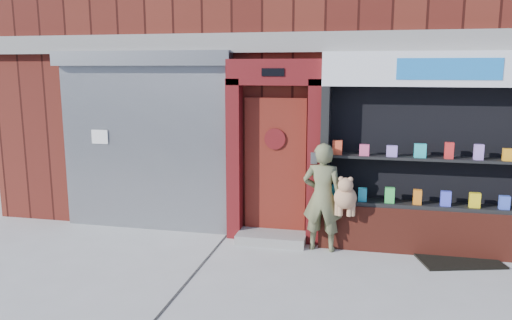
% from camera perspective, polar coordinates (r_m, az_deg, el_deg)
% --- Properties ---
extents(ground, '(80.00, 80.00, 0.00)m').
position_cam_1_polar(ground, '(6.48, 5.66, -14.80)').
color(ground, '#9E9E99').
rests_on(ground, ground).
extents(building, '(12.00, 8.16, 8.00)m').
position_cam_1_polar(building, '(11.91, 9.64, 16.28)').
color(building, '#491610').
rests_on(building, ground).
extents(shutter_bay, '(3.10, 0.30, 3.04)m').
position_cam_1_polar(shutter_bay, '(8.64, -12.69, 3.27)').
color(shutter_bay, gray).
rests_on(shutter_bay, ground).
extents(red_door_bay, '(1.52, 0.58, 2.90)m').
position_cam_1_polar(red_door_bay, '(7.93, 2.09, 0.99)').
color(red_door_bay, '#5B0F12').
rests_on(red_door_bay, ground).
extents(pharmacy_bay, '(3.50, 0.41, 3.00)m').
position_cam_1_polar(pharmacy_bay, '(7.84, 20.25, -0.39)').
color(pharmacy_bay, maroon).
rests_on(pharmacy_bay, ground).
extents(woman, '(0.83, 0.47, 1.67)m').
position_cam_1_polar(woman, '(7.63, 7.91, -4.21)').
color(woman, '#606341').
rests_on(woman, ground).
extents(doormat, '(1.31, 1.07, 0.03)m').
position_cam_1_polar(doormat, '(7.99, 21.97, -10.43)').
color(doormat, black).
rests_on(doormat, ground).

